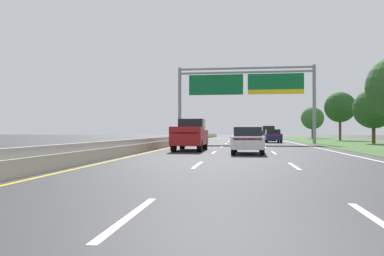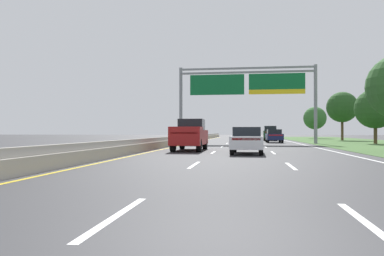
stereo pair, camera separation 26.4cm
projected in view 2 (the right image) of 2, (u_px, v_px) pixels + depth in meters
ground_plane at (244, 144)px, 38.72m from camera, size 220.00×220.00×0.00m
lane_striping at (244, 144)px, 38.26m from camera, size 11.96×106.00×0.01m
median_barrier_concrete at (181, 141)px, 39.65m from camera, size 0.60×110.00×0.85m
overhead_sign_gantry at (247, 88)px, 41.19m from camera, size 15.06×0.42×8.53m
pickup_truck_red at (190, 135)px, 25.94m from camera, size 2.02×5.41×2.20m
car_navy_right_lane_sedan at (274, 136)px, 44.33m from camera, size 1.84×4.41×1.57m
car_darkgreen_right_lane_suv at (270, 133)px, 54.12m from camera, size 2.02×4.75×2.11m
car_white_centre_lane_sedan at (247, 140)px, 22.12m from camera, size 1.93×4.45×1.57m
roadside_tree_mid at (375, 109)px, 39.86m from camera, size 4.25×4.25×5.88m
roadside_tree_far at (342, 107)px, 55.05m from camera, size 4.49×4.49×7.16m
roadside_tree_distant at (315, 118)px, 70.48m from camera, size 4.24×4.24×5.97m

